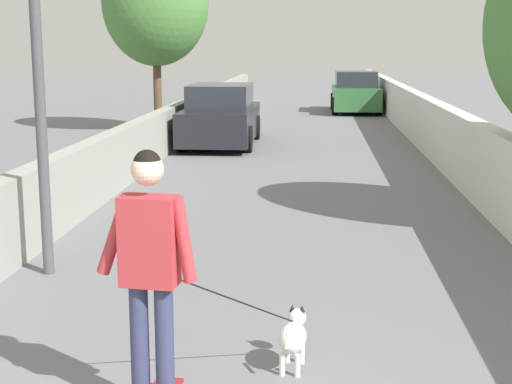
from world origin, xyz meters
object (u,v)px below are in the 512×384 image
(person_skateboarder, at_px, (150,257))
(tree_left_mid, at_px, (155,3))
(car_near, at_px, (221,117))
(dog, at_px, (293,335))
(car_far, at_px, (356,93))

(person_skateboarder, bearing_deg, tree_left_mid, 11.41)
(person_skateboarder, height_order, car_near, person_skateboarder)
(tree_left_mid, xyz_separation_m, car_near, (-2.70, -2.16, -2.98))
(person_skateboarder, relative_size, car_near, 0.43)
(dog, xyz_separation_m, car_near, (13.46, 2.21, 0.44))
(person_skateboarder, height_order, dog, person_skateboarder)
(dog, height_order, car_far, car_far)
(dog, bearing_deg, car_far, -4.23)
(dog, relative_size, car_near, 0.27)
(person_skateboarder, distance_m, car_far, 24.27)
(tree_left_mid, bearing_deg, person_skateboarder, -168.59)
(tree_left_mid, height_order, dog, tree_left_mid)
(tree_left_mid, height_order, car_far, tree_left_mid)
(tree_left_mid, relative_size, person_skateboarder, 3.09)
(person_skateboarder, height_order, car_far, person_skateboarder)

